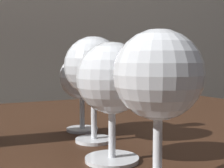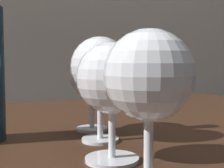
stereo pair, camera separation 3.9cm
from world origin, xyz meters
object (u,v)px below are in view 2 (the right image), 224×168
wine_glass_chardonnay (112,79)px  wine_glass_rose (101,68)px  wine_glass_merlot (92,79)px  wine_glass_empty (149,79)px

wine_glass_chardonnay → wine_glass_rose: bearing=79.1°
wine_glass_merlot → wine_glass_chardonnay: bearing=-99.1°
wine_glass_empty → wine_glass_chardonnay: (0.00, 0.10, -0.01)m
wine_glass_chardonnay → wine_glass_merlot: wine_glass_chardonnay is taller
wine_glass_chardonnay → wine_glass_merlot: bearing=80.9°
wine_glass_chardonnay → wine_glass_empty: bearing=-90.5°
wine_glass_empty → wine_glass_merlot: 0.28m
wine_glass_rose → wine_glass_empty: bearing=-95.7°
wine_glass_empty → wine_glass_rose: (0.02, 0.20, 0.01)m
wine_glass_merlot → wine_glass_empty: bearing=-96.0°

